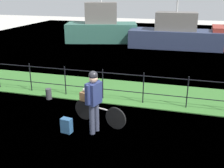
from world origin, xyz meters
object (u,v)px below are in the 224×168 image
object	(u,v)px
bicycle_main	(99,113)
backpack_on_paving	(67,125)
mooring_bollard	(49,94)
moored_boat_near	(175,35)
wooden_crate	(87,96)
terrier_dog	(88,90)
moored_boat_far	(102,27)
cyclist_person	(94,97)

from	to	relation	value
bicycle_main	backpack_on_paving	world-z (taller)	bicycle_main
backpack_on_paving	mooring_bollard	size ratio (longest dim) A/B	1.07
moored_boat_near	wooden_crate	bearing A→B (deg)	-98.95
backpack_on_paving	terrier_dog	bearing A→B (deg)	77.16
terrier_dog	moored_boat_far	xyz separation A→B (m)	(-3.52, 12.10, 0.07)
bicycle_main	terrier_dog	distance (m)	0.71
backpack_on_paving	mooring_bollard	bearing A→B (deg)	137.51
wooden_crate	mooring_bollard	bearing A→B (deg)	148.81
bicycle_main	terrier_dog	xyz separation A→B (m)	(-0.35, 0.10, 0.61)
wooden_crate	mooring_bollard	size ratio (longest dim) A/B	0.96
bicycle_main	cyclist_person	xyz separation A→B (m)	(0.04, -0.48, 0.67)
cyclist_person	moored_boat_far	size ratio (longest dim) A/B	0.31
bicycle_main	moored_boat_far	world-z (taller)	moored_boat_far
bicycle_main	moored_boat_near	size ratio (longest dim) A/B	0.28
wooden_crate	backpack_on_paving	xyz separation A→B (m)	(-0.28, -0.80, -0.54)
bicycle_main	terrier_dog	bearing A→B (deg)	164.02
wooden_crate	backpack_on_paving	size ratio (longest dim) A/B	0.90
backpack_on_paving	moored_boat_far	size ratio (longest dim) A/B	0.07
mooring_bollard	moored_boat_near	bearing A→B (deg)	70.35
backpack_on_paving	cyclist_person	bearing A→B (deg)	25.58
bicycle_main	moored_boat_far	size ratio (longest dim) A/B	0.30
wooden_crate	moored_boat_near	bearing A→B (deg)	81.05
wooden_crate	moored_boat_near	size ratio (longest dim) A/B	0.06
wooden_crate	backpack_on_paving	bearing A→B (deg)	-109.51
backpack_on_paving	mooring_bollard	world-z (taller)	backpack_on_paving
backpack_on_paving	moored_boat_near	xyz separation A→B (m)	(2.06, 12.08, 0.63)
bicycle_main	cyclist_person	size ratio (longest dim) A/B	0.96
terrier_dog	mooring_bollard	world-z (taller)	terrier_dog
mooring_bollard	bicycle_main	bearing A→B (deg)	-28.90
bicycle_main	wooden_crate	bearing A→B (deg)	164.02
cyclist_person	backpack_on_paving	distance (m)	1.08
terrier_dog	moored_boat_far	distance (m)	12.60
cyclist_person	moored_boat_far	xyz separation A→B (m)	(-3.90, 12.68, 0.01)
bicycle_main	cyclist_person	world-z (taller)	cyclist_person
moored_boat_near	moored_boat_far	distance (m)	5.33
moored_boat_near	backpack_on_paving	bearing A→B (deg)	-99.68
terrier_dog	backpack_on_paving	xyz separation A→B (m)	(-0.31, -0.80, -0.74)
terrier_dog	moored_boat_near	distance (m)	11.42
bicycle_main	wooden_crate	distance (m)	0.56
moored_boat_far	wooden_crate	bearing A→B (deg)	-73.89
wooden_crate	mooring_bollard	distance (m)	2.23
cyclist_person	moored_boat_far	distance (m)	13.27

